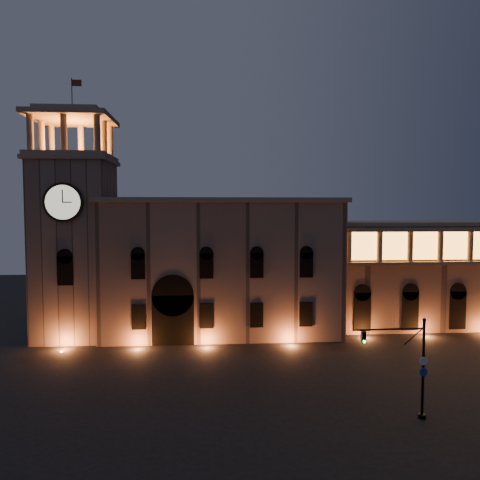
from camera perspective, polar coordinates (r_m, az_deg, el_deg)
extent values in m
plane|color=black|center=(42.58, 1.68, -18.55)|extent=(160.00, 160.00, 0.00)
cube|color=#795E4F|center=(61.71, -2.27, -3.41)|extent=(30.00, 12.00, 17.00)
cube|color=#87715D|center=(61.25, -2.29, 4.79)|extent=(30.80, 12.80, 0.60)
cube|color=black|center=(57.46, -8.14, -9.55)|extent=(5.00, 1.40, 6.00)
cylinder|color=black|center=(56.85, -8.17, -6.60)|extent=(5.00, 1.40, 5.00)
cube|color=orange|center=(57.31, -8.15, -9.79)|extent=(4.20, 0.20, 5.00)
cube|color=#795E4F|center=(62.61, -19.42, -1.21)|extent=(9.00, 9.00, 22.00)
cube|color=#87715D|center=(62.70, -19.64, 9.09)|extent=(9.80, 9.80, 0.50)
cylinder|color=black|center=(57.90, -20.76, 4.32)|extent=(4.60, 0.35, 4.60)
cylinder|color=beige|center=(57.77, -20.80, 4.32)|extent=(4.00, 0.12, 4.00)
cube|color=#87715D|center=(62.75, -19.65, 9.54)|extent=(9.40, 9.40, 0.50)
cube|color=orange|center=(62.78, -19.66, 9.82)|extent=(6.80, 6.80, 0.15)
cylinder|color=#87715D|center=(60.58, -24.22, 11.89)|extent=(0.76, 0.76, 4.20)
cylinder|color=#87715D|center=(59.42, -20.70, 12.15)|extent=(0.76, 0.76, 4.20)
cylinder|color=#87715D|center=(58.49, -17.04, 12.36)|extent=(0.76, 0.76, 4.20)
cylinder|color=#87715D|center=(67.72, -21.99, 11.05)|extent=(0.76, 0.76, 4.20)
cylinder|color=#87715D|center=(66.68, -18.81, 11.24)|extent=(0.76, 0.76, 4.20)
cylinder|color=#87715D|center=(65.85, -15.55, 11.39)|extent=(0.76, 0.76, 4.20)
cylinder|color=#87715D|center=(64.14, -23.04, 11.45)|extent=(0.76, 0.76, 4.20)
cylinder|color=#87715D|center=(62.16, -16.25, 11.85)|extent=(0.76, 0.76, 4.20)
cube|color=#87715D|center=(63.43, -19.75, 13.81)|extent=(9.80, 9.80, 0.60)
cube|color=#87715D|center=(63.54, -19.76, 14.34)|extent=(7.50, 7.50, 0.60)
cylinder|color=black|center=(64.01, -19.81, 16.37)|extent=(0.10, 0.10, 4.00)
plane|color=maroon|center=(64.19, -19.29, 17.63)|extent=(1.20, 0.00, 1.20)
cube|color=brown|center=(73.35, 25.34, -3.81)|extent=(40.00, 10.00, 14.00)
cube|color=#87715D|center=(72.80, 25.50, 1.86)|extent=(40.60, 10.60, 0.50)
cylinder|color=#87715D|center=(60.65, 13.13, -0.77)|extent=(0.70, 0.70, 4.00)
cylinder|color=#87715D|center=(61.96, 16.67, -0.74)|extent=(0.70, 0.70, 4.00)
cylinder|color=#87715D|center=(63.49, 20.04, -0.71)|extent=(0.70, 0.70, 4.00)
cylinder|color=#87715D|center=(65.24, 23.25, -0.67)|extent=(0.70, 0.70, 4.00)
cylinder|color=#87715D|center=(67.18, 26.27, -0.63)|extent=(0.70, 0.70, 4.00)
cylinder|color=black|center=(39.92, 21.41, -14.54)|extent=(0.22, 0.22, 7.60)
cylinder|color=black|center=(41.19, 21.28, -19.36)|extent=(0.61, 0.61, 0.33)
sphere|color=black|center=(38.89, 21.55, -9.05)|extent=(0.30, 0.30, 0.30)
cylinder|color=black|center=(37.89, 17.81, -10.32)|extent=(5.43, 0.28, 0.13)
cube|color=black|center=(37.26, 14.83, -11.36)|extent=(0.33, 0.31, 0.92)
cylinder|color=#0CE53F|center=(37.19, 14.92, -11.88)|extent=(0.20, 0.09, 0.20)
cylinder|color=silver|center=(39.54, 21.47, -13.56)|extent=(0.65, 0.06, 0.65)
cylinder|color=navy|center=(39.80, 21.44, -14.76)|extent=(0.65, 0.06, 0.65)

